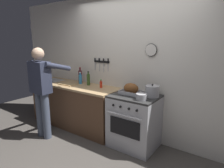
# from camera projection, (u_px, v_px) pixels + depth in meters

# --- Properties ---
(wall_back) EXTENTS (6.00, 0.13, 2.60)m
(wall_back) POSITION_uv_depth(u_px,v_px,m) (134.00, 68.00, 3.47)
(wall_back) COLOR white
(wall_back) RESTS_ON ground
(counter_block) EXTENTS (2.03, 0.65, 0.90)m
(counter_block) POSITION_uv_depth(u_px,v_px,m) (74.00, 105.00, 4.06)
(counter_block) COLOR brown
(counter_block) RESTS_ON ground
(stove) EXTENTS (0.76, 0.67, 0.90)m
(stove) POSITION_uv_depth(u_px,v_px,m) (134.00, 121.00, 3.25)
(stove) COLOR #BCBCC1
(stove) RESTS_ON ground
(person_cook) EXTENTS (0.51, 0.63, 1.66)m
(person_cook) POSITION_uv_depth(u_px,v_px,m) (42.00, 87.00, 3.47)
(person_cook) COLOR #4C566B
(person_cook) RESTS_ON ground
(roasting_pan) EXTENTS (0.35, 0.26, 0.19)m
(roasting_pan) POSITION_uv_depth(u_px,v_px,m) (131.00, 89.00, 3.20)
(roasting_pan) COLOR #B7B7BC
(roasting_pan) RESTS_ON stove
(stock_pot) EXTENTS (0.23, 0.23, 0.21)m
(stock_pot) POSITION_uv_depth(u_px,v_px,m) (152.00, 91.00, 3.07)
(stock_pot) COLOR #B7B7BC
(stock_pot) RESTS_ON stove
(saucepan) EXTENTS (0.17, 0.17, 0.09)m
(saucepan) POSITION_uv_depth(u_px,v_px,m) (142.00, 97.00, 2.91)
(saucepan) COLOR #B7B7BC
(saucepan) RESTS_ON stove
(cutting_board) EXTENTS (0.36, 0.24, 0.02)m
(cutting_board) POSITION_uv_depth(u_px,v_px,m) (68.00, 84.00, 3.94)
(cutting_board) COLOR tan
(cutting_board) RESTS_ON counter_block
(bottle_wine_red) EXTENTS (0.08, 0.08, 0.33)m
(bottle_wine_red) POSITION_uv_depth(u_px,v_px,m) (80.00, 76.00, 4.06)
(bottle_wine_red) COLOR #47141E
(bottle_wine_red) RESTS_ON counter_block
(bottle_dish_soap) EXTENTS (0.07, 0.07, 0.24)m
(bottle_dish_soap) POSITION_uv_depth(u_px,v_px,m) (80.00, 79.00, 3.98)
(bottle_dish_soap) COLOR #338CCC
(bottle_dish_soap) RESTS_ON counter_block
(bottle_olive_oil) EXTENTS (0.07, 0.07, 0.28)m
(bottle_olive_oil) POSITION_uv_depth(u_px,v_px,m) (88.00, 79.00, 3.85)
(bottle_olive_oil) COLOR #385623
(bottle_olive_oil) RESTS_ON counter_block
(bottle_hot_sauce) EXTENTS (0.05, 0.05, 0.16)m
(bottle_hot_sauce) POSITION_uv_depth(u_px,v_px,m) (101.00, 84.00, 3.65)
(bottle_hot_sauce) COLOR red
(bottle_hot_sauce) RESTS_ON counter_block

